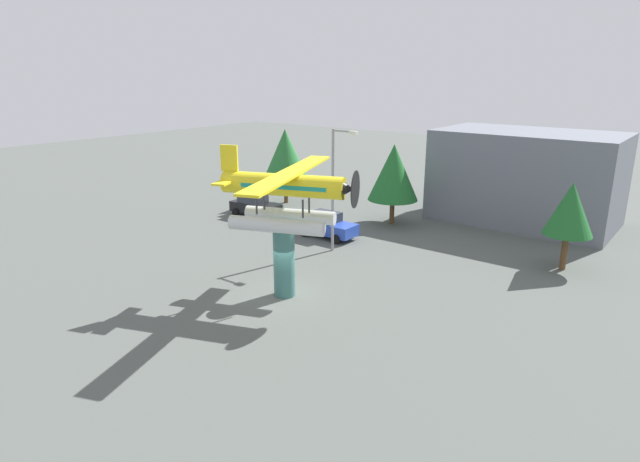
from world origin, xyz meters
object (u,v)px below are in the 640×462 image
at_px(tree_east, 394,172).
at_px(tree_center_back, 570,209).
at_px(car_mid_blue, 327,225).
at_px(streetlight_primary, 335,182).
at_px(display_pedestal, 284,262).
at_px(floatplane_monument, 285,195).
at_px(storefront_building, 526,177).
at_px(car_near_black, 255,206).
at_px(tree_west, 285,153).

xyz_separation_m(tree_east, tree_center_back, (12.96, -2.43, -0.30)).
distance_m(car_mid_blue, streetlight_primary, 4.78).
xyz_separation_m(display_pedestal, floatplane_monument, (0.12, 0.05, 3.52)).
distance_m(car_mid_blue, tree_center_back, 15.41).
height_order(display_pedestal, tree_east, tree_east).
bearing_deg(storefront_building, display_pedestal, -102.92).
xyz_separation_m(display_pedestal, storefront_building, (5.05, 22.00, 1.60)).
distance_m(streetlight_primary, tree_center_back, 13.72).
bearing_deg(car_near_black, tree_east, 26.91).
distance_m(display_pedestal, tree_east, 15.59).
height_order(car_mid_blue, tree_west, tree_west).
relative_size(car_near_black, tree_east, 0.70).
bearing_deg(storefront_building, car_mid_blue, -126.85).
relative_size(display_pedestal, streetlight_primary, 0.47).
bearing_deg(streetlight_primary, storefront_building, 63.92).
relative_size(car_near_black, tree_west, 0.65).
distance_m(car_near_black, tree_east, 11.27).
bearing_deg(display_pedestal, tree_center_back, 50.90).
relative_size(car_mid_blue, tree_west, 0.65).
bearing_deg(tree_west, car_near_black, -77.70).
distance_m(storefront_building, tree_west, 19.56).
bearing_deg(floatplane_monument, tree_center_back, 29.89).
height_order(car_mid_blue, tree_center_back, tree_center_back).
relative_size(car_mid_blue, storefront_building, 0.32).
relative_size(car_near_black, car_mid_blue, 1.00).
bearing_deg(tree_center_back, streetlight_primary, -156.39).
relative_size(tree_west, tree_east, 1.07).
bearing_deg(car_mid_blue, tree_center_back, 12.87).
xyz_separation_m(car_near_black, storefront_building, (17.28, 11.67, 2.56)).
bearing_deg(floatplane_monument, car_near_black, 118.99).
bearing_deg(tree_center_back, display_pedestal, -129.10).
relative_size(streetlight_primary, storefront_building, 0.60).
bearing_deg(tree_east, floatplane_monument, -80.01).
bearing_deg(tree_west, car_mid_blue, -33.48).
bearing_deg(tree_east, storefront_building, 41.67).
xyz_separation_m(car_mid_blue, storefront_building, (9.42, 12.57, 2.56)).
bearing_deg(car_mid_blue, tree_east, 72.61).
bearing_deg(car_mid_blue, floatplane_monument, -64.42).
distance_m(car_mid_blue, tree_west, 11.29).
distance_m(display_pedestal, car_near_black, 16.03).
relative_size(streetlight_primary, tree_center_back, 1.50).
xyz_separation_m(display_pedestal, tree_east, (-2.55, 15.24, 2.09)).
xyz_separation_m(storefront_building, tree_west, (-18.37, -6.65, 0.94)).
relative_size(car_near_black, storefront_building, 0.32).
relative_size(storefront_building, tree_center_back, 2.50).
height_order(display_pedestal, streetlight_primary, streetlight_primary).
relative_size(tree_west, tree_center_back, 1.24).
bearing_deg(car_mid_blue, streetlight_primary, -43.21).
bearing_deg(storefront_building, tree_east, -138.33).
relative_size(car_mid_blue, tree_center_back, 0.81).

